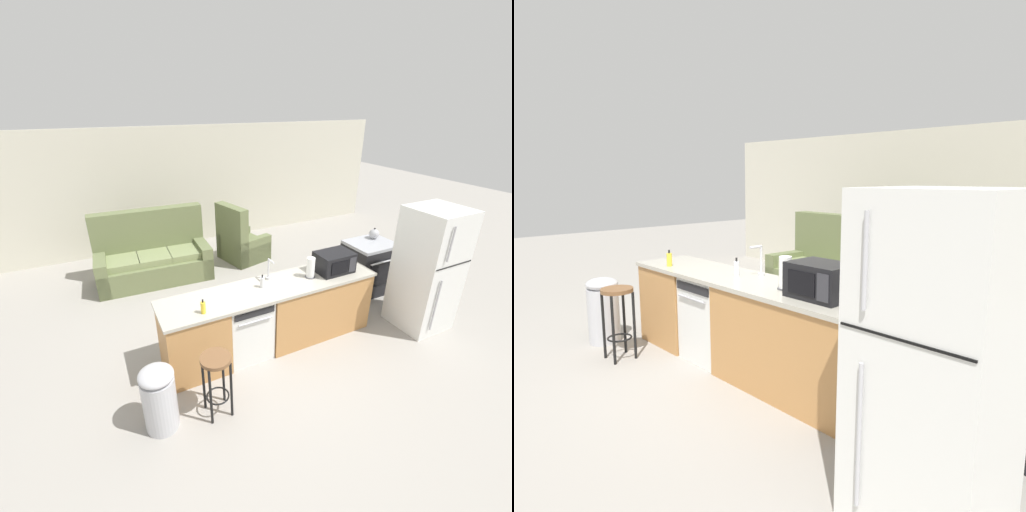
{
  "view_description": "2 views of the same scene",
  "coord_description": "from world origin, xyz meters",
  "views": [
    {
      "loc": [
        -1.75,
        -3.33,
        3.07
      ],
      "look_at": [
        0.33,
        0.84,
        0.95
      ],
      "focal_mm": 24.0,
      "sensor_mm": 36.0,
      "label": 1
    },
    {
      "loc": [
        3.37,
        -2.69,
        1.84
      ],
      "look_at": [
        0.44,
        0.08,
        1.14
      ],
      "focal_mm": 32.0,
      "sensor_mm": 36.0,
      "label": 2
    }
  ],
  "objects": [
    {
      "name": "dishwasher",
      "position": [
        -0.25,
        -0.0,
        0.42
      ],
      "size": [
        0.58,
        0.61,
        0.84
      ],
      "color": "silver",
      "rests_on": "ground_plane"
    },
    {
      "name": "soap_bottle",
      "position": [
        0.02,
        0.04,
        0.97
      ],
      "size": [
        0.06,
        0.06,
        0.18
      ],
      "color": "silver",
      "rests_on": "kitchen_counter"
    },
    {
      "name": "kitchen_counter",
      "position": [
        0.24,
        0.0,
        0.42
      ],
      "size": [
        2.94,
        0.66,
        0.9
      ],
      "color": "#B77F47",
      "rests_on": "ground_plane"
    },
    {
      "name": "trash_bin",
      "position": [
        -1.49,
        -0.66,
        0.38
      ],
      "size": [
        0.35,
        0.35,
        0.74
      ],
      "color": "#B7B7BC",
      "rests_on": "ground_plane"
    },
    {
      "name": "sink_faucet",
      "position": [
        0.2,
        0.19,
        1.03
      ],
      "size": [
        0.07,
        0.18,
        0.3
      ],
      "color": "silver",
      "rests_on": "kitchen_counter"
    },
    {
      "name": "armchair",
      "position": [
        0.89,
        2.7,
        0.35
      ],
      "size": [
        0.98,
        1.01,
        1.2
      ],
      "color": "#667047",
      "rests_on": "ground_plane"
    },
    {
      "name": "dish_soap_bottle",
      "position": [
        -0.84,
        -0.18,
        0.97
      ],
      "size": [
        0.06,
        0.06,
        0.18
      ],
      "color": "yellow",
      "rests_on": "kitchen_counter"
    },
    {
      "name": "wall_back",
      "position": [
        0.3,
        4.2,
        1.3
      ],
      "size": [
        10.0,
        0.06,
        2.6
      ],
      "color": "beige",
      "rests_on": "ground_plane"
    },
    {
      "name": "microwave",
      "position": [
        1.12,
        -0.0,
        1.04
      ],
      "size": [
        0.5,
        0.37,
        0.28
      ],
      "color": "black",
      "rests_on": "kitchen_counter"
    },
    {
      "name": "couch",
      "position": [
        -0.88,
        2.71,
        0.39
      ],
      "size": [
        2.04,
        1.0,
        1.27
      ],
      "color": "#667047",
      "rests_on": "ground_plane"
    },
    {
      "name": "paper_towel_roll",
      "position": [
        0.72,
        -0.01,
        1.04
      ],
      "size": [
        0.14,
        0.14,
        0.28
      ],
      "color": "#4C4C51",
      "rests_on": "kitchen_counter"
    },
    {
      "name": "stove_range",
      "position": [
        2.35,
        0.55,
        0.45
      ],
      "size": [
        0.76,
        0.68,
        0.9
      ],
      "color": "black",
      "rests_on": "ground_plane"
    },
    {
      "name": "bar_stool",
      "position": [
        -0.91,
        -0.75,
        0.54
      ],
      "size": [
        0.32,
        0.32,
        0.74
      ],
      "color": "brown",
      "rests_on": "ground_plane"
    },
    {
      "name": "refrigerator",
      "position": [
        2.35,
        -0.55,
        0.89
      ],
      "size": [
        0.72,
        0.73,
        1.79
      ],
      "color": "silver",
      "rests_on": "ground_plane"
    },
    {
      "name": "ground_plane",
      "position": [
        0.0,
        0.0,
        0.0
      ],
      "size": [
        24.0,
        24.0,
        0.0
      ],
      "primitive_type": "plane",
      "color": "gray"
    }
  ]
}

